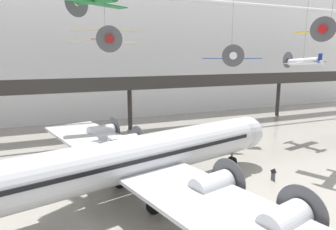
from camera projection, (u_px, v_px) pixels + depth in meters
ground_plane at (228, 209)px, 23.11m from camera, size 260.00×260.00×0.00m
hangar_back_wall at (114, 53)px, 55.41m from camera, size 140.00×3.00×24.39m
mezzanine_walkway at (131, 87)px, 46.20m from camera, size 110.00×3.20×8.63m
airliner_silver_main at (130, 160)px, 23.83m from camera, size 31.70×36.63×10.27m
suspended_plane_white_twin at (303, 62)px, 40.11m from camera, size 6.41×5.30×9.73m
suspended_plane_blue_trainer at (231, 56)px, 40.06m from camera, size 7.29×6.56×9.44m
suspended_plane_yellow_lowwing at (330, 28)px, 29.91m from camera, size 5.62×6.40×6.92m
suspended_plane_cream_biplane at (106, 37)px, 34.93m from camera, size 8.05×6.58×7.83m
info_sign_pedestal at (273, 176)px, 28.46m from camera, size 0.18×0.78×1.24m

